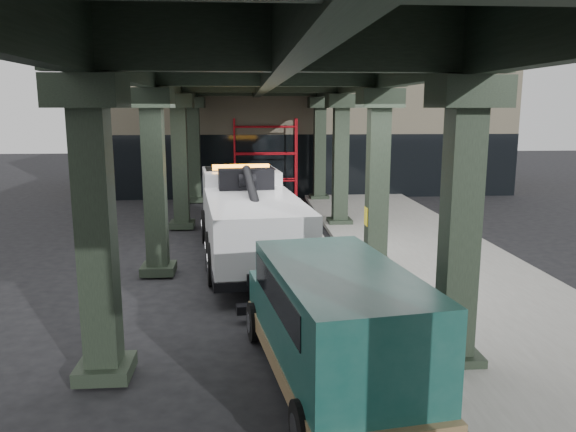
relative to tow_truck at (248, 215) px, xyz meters
name	(u,v)px	position (x,y,z in m)	size (l,w,h in m)	color
ground	(288,296)	(0.94, -3.41, -1.38)	(90.00, 90.00, 0.00)	black
sidewalk	(440,266)	(5.44, -1.41, -1.31)	(5.00, 40.00, 0.15)	gray
lane_stripe	(343,271)	(2.64, -1.41, -1.38)	(0.12, 38.00, 0.01)	silver
viaduct	(267,70)	(0.54, -1.41, 4.08)	(7.40, 32.00, 6.40)	black
building	(296,117)	(2.94, 16.59, 2.62)	(22.00, 10.00, 8.00)	#C6B793
scaffolding	(265,157)	(0.94, 11.24, 0.73)	(3.08, 0.88, 4.00)	red
tow_truck	(248,215)	(0.00, 0.00, 0.00)	(3.27, 8.83, 2.83)	black
towed_van	(333,322)	(1.31, -7.99, -0.25)	(2.72, 5.43, 2.11)	#12423B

